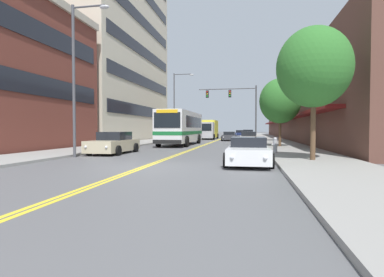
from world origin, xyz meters
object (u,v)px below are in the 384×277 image
car_beige_parked_left_mid (114,144)px  street_tree_right_mid (280,101)px  box_truck (208,129)px  street_lamp_left_near (78,68)px  car_dark_grey_moving_second (229,136)px  street_tree_right_far (280,110)px  fire_hydrant (275,145)px  traffic_signal_mast (236,102)px  city_bus (181,126)px  street_tree_right_near (314,67)px  car_red_parked_left_near (186,136)px  car_white_parked_right_foreground (248,151)px  car_champagne_parked_right_mid (249,138)px  car_charcoal_parked_right_far (248,135)px  car_navy_moving_lead (240,133)px  street_lamp_left_far (177,101)px

car_beige_parked_left_mid → street_tree_right_mid: bearing=35.7°
box_truck → street_lamp_left_near: 31.67m
car_dark_grey_moving_second → street_tree_right_far: bearing=-23.1°
street_lamp_left_near → fire_hydrant: size_ratio=9.09×
traffic_signal_mast → street_tree_right_mid: bearing=-71.0°
city_bus → fire_hydrant: 12.81m
traffic_signal_mast → street_tree_right_near: traffic_signal_mast is taller
city_bus → car_dark_grey_moving_second: (4.03, 11.82, -1.26)m
car_dark_grey_moving_second → traffic_signal_mast: size_ratio=0.61×
car_red_parked_left_near → street_tree_right_far: (12.54, -3.07, 3.26)m
car_white_parked_right_foreground → street_tree_right_mid: bearing=78.0°
car_white_parked_right_foreground → street_tree_right_near: size_ratio=0.78×
car_white_parked_right_foreground → car_dark_grey_moving_second: bearing=95.4°
car_red_parked_left_near → box_truck: box_truck is taller
car_beige_parked_left_mid → street_lamp_left_near: bearing=-104.7°
car_red_parked_left_near → street_tree_right_mid: size_ratio=0.79×
fire_hydrant → traffic_signal_mast: bearing=99.7°
city_bus → car_champagne_parked_right_mid: (6.60, 5.55, -1.24)m
street_tree_right_mid → city_bus: bearing=161.2°
car_champagne_parked_right_mid → car_charcoal_parked_right_far: bearing=90.2°
car_beige_parked_left_mid → car_navy_moving_lead: (6.68, 48.69, -0.03)m
car_navy_moving_lead → car_dark_grey_moving_second: (-0.68, -25.74, -0.04)m
car_dark_grey_moving_second → traffic_signal_mast: (1.05, -2.99, 4.43)m
city_bus → street_lamp_left_far: 10.00m
city_bus → fire_hydrant: city_bus is taller
city_bus → street_tree_right_mid: 9.93m
car_red_parked_left_near → car_beige_parked_left_mid: 23.28m
street_tree_right_near → fire_hydrant: bearing=106.0°
box_truck → car_navy_moving_lead: bearing=77.7°
car_dark_grey_moving_second → fire_hydrant: (4.21, -21.55, 0.03)m
street_tree_right_far → fire_hydrant: bearing=-96.6°
car_champagne_parked_right_mid → car_navy_moving_lead: size_ratio=1.08×
street_tree_right_near → street_tree_right_mid: (-0.38, 11.21, -0.53)m
street_lamp_left_near → street_lamp_left_far: 22.97m
street_tree_right_near → street_tree_right_far: size_ratio=1.15×
car_champagne_parked_right_mid → box_truck: (-6.29, 11.83, 0.94)m
car_charcoal_parked_right_far → car_dark_grey_moving_second: size_ratio=1.06×
car_white_parked_right_foreground → car_charcoal_parked_right_far: size_ratio=1.02×
car_white_parked_right_foreground → car_navy_moving_lead: car_navy_moving_lead is taller
car_champagne_parked_right_mid → car_beige_parked_left_mid: bearing=-117.2°
car_white_parked_right_foreground → traffic_signal_mast: 24.66m
city_bus → street_tree_right_near: street_tree_right_near is taller
street_tree_right_far → car_beige_parked_left_mid: bearing=-121.5°
car_dark_grey_moving_second → street_lamp_left_far: size_ratio=0.50×
car_champagne_parked_right_mid → car_charcoal_parked_right_far: size_ratio=0.99×
traffic_signal_mast → street_lamp_left_far: size_ratio=0.82×
car_champagne_parked_right_mid → car_red_parked_left_near: bearing=142.9°
car_white_parked_right_foreground → fire_hydrant: size_ratio=5.20×
street_tree_right_near → street_tree_right_far: street_tree_right_near is taller
city_bus → street_lamp_left_near: street_lamp_left_near is taller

